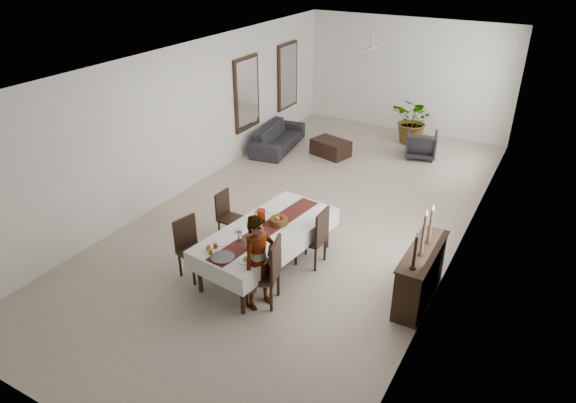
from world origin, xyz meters
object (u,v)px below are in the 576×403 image
at_px(sofa, 278,137).
at_px(red_pitcher, 261,215).
at_px(dining_table_top, 267,231).
at_px(woman, 259,262).
at_px(sideboard_body, 420,276).

bearing_deg(sofa, red_pitcher, -161.73).
bearing_deg(red_pitcher, sofa, 117.25).
bearing_deg(dining_table_top, woman, -58.19).
relative_size(dining_table_top, sideboard_body, 1.68).
bearing_deg(dining_table_top, red_pitcher, 149.04).
xyz_separation_m(red_pitcher, sofa, (-2.47, 4.79, -0.58)).
height_order(woman, sofa, woman).
height_order(dining_table_top, sofa, dining_table_top).
height_order(red_pitcher, woman, woman).
xyz_separation_m(dining_table_top, sofa, (-2.70, 4.98, -0.44)).
distance_m(dining_table_top, sofa, 5.68).
bearing_deg(woman, dining_table_top, 43.04).
bearing_deg(sofa, woman, -161.08).
relative_size(woman, sideboard_body, 1.06).
bearing_deg(dining_table_top, sofa, 125.88).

